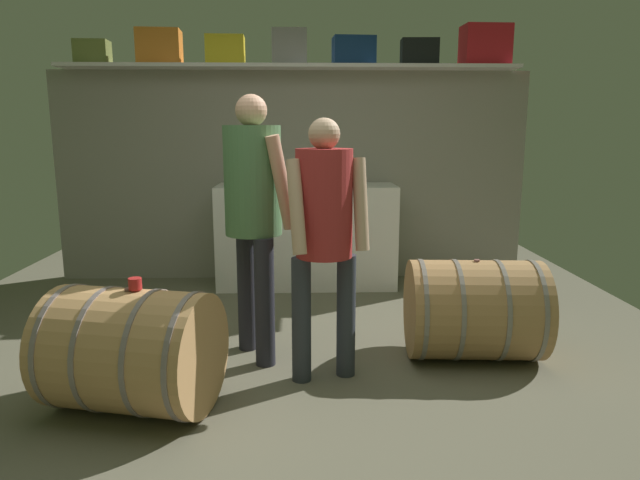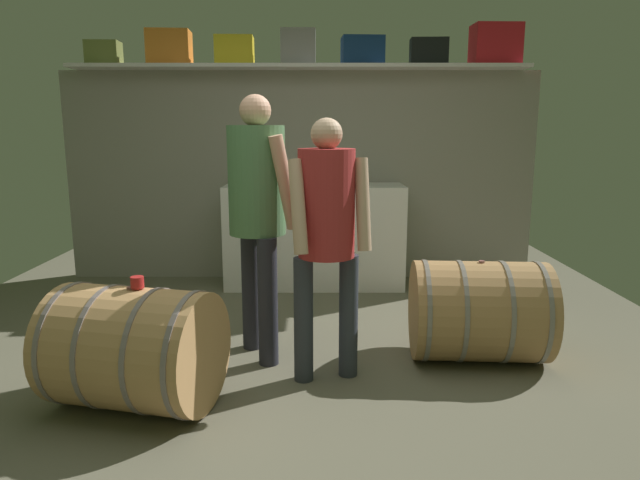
% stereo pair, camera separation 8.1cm
% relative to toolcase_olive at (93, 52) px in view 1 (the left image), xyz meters
% --- Properties ---
extents(ground_plane, '(5.69, 8.33, 0.02)m').
position_rel_toolcase_olive_xyz_m(ground_plane, '(1.77, -1.77, -2.13)').
color(ground_plane, '#64604D').
extents(back_wall_panel, '(4.49, 0.10, 1.98)m').
position_rel_toolcase_olive_xyz_m(back_wall_panel, '(1.77, 0.15, -1.13)').
color(back_wall_panel, gray).
rests_on(back_wall_panel, ground).
extents(high_shelf_board, '(4.13, 0.40, 0.03)m').
position_rel_toolcase_olive_xyz_m(high_shelf_board, '(1.77, 0.00, -0.12)').
color(high_shelf_board, silver).
rests_on(high_shelf_board, back_wall_panel).
extents(toolcase_olive, '(0.30, 0.23, 0.21)m').
position_rel_toolcase_olive_xyz_m(toolcase_olive, '(0.00, 0.00, 0.00)').
color(toolcase_olive, olive).
rests_on(toolcase_olive, high_shelf_board).
extents(toolcase_orange, '(0.40, 0.30, 0.30)m').
position_rel_toolcase_olive_xyz_m(toolcase_orange, '(0.60, 0.00, 0.05)').
color(toolcase_orange, orange).
rests_on(toolcase_orange, high_shelf_board).
extents(toolcase_yellow, '(0.35, 0.27, 0.25)m').
position_rel_toolcase_olive_xyz_m(toolcase_yellow, '(1.19, 0.00, 0.02)').
color(toolcase_yellow, yellow).
rests_on(toolcase_yellow, high_shelf_board).
extents(toolcase_grey, '(0.31, 0.25, 0.31)m').
position_rel_toolcase_olive_xyz_m(toolcase_grey, '(1.77, 0.00, 0.05)').
color(toolcase_grey, gray).
rests_on(toolcase_grey, high_shelf_board).
extents(toolcase_navy, '(0.39, 0.28, 0.25)m').
position_rel_toolcase_olive_xyz_m(toolcase_navy, '(2.35, 0.00, 0.02)').
color(toolcase_navy, navy).
rests_on(toolcase_navy, high_shelf_board).
extents(toolcase_black, '(0.34, 0.21, 0.23)m').
position_rel_toolcase_olive_xyz_m(toolcase_black, '(2.95, 0.00, 0.01)').
color(toolcase_black, black).
rests_on(toolcase_black, high_shelf_board).
extents(toolcase_red, '(0.43, 0.29, 0.36)m').
position_rel_toolcase_olive_xyz_m(toolcase_red, '(3.55, 0.00, 0.07)').
color(toolcase_red, red).
rests_on(toolcase_red, high_shelf_board).
extents(work_cabinet, '(1.63, 0.55, 0.94)m').
position_rel_toolcase_olive_xyz_m(work_cabinet, '(1.91, -0.18, -1.65)').
color(work_cabinet, white).
rests_on(work_cabinet, ground).
extents(wine_bottle_dark, '(0.07, 0.07, 0.28)m').
position_rel_toolcase_olive_xyz_m(wine_bottle_dark, '(1.31, -0.24, -1.05)').
color(wine_bottle_dark, black).
rests_on(wine_bottle_dark, work_cabinet).
extents(wine_glass, '(0.07, 0.07, 0.12)m').
position_rel_toolcase_olive_xyz_m(wine_glass, '(2.10, -0.34, -1.09)').
color(wine_glass, white).
rests_on(wine_glass, work_cabinet).
extents(red_funnel, '(0.11, 0.11, 0.10)m').
position_rel_toolcase_olive_xyz_m(red_funnel, '(1.40, -0.12, -1.13)').
color(red_funnel, red).
rests_on(red_funnel, work_cabinet).
extents(wine_barrel_near, '(0.94, 0.81, 0.65)m').
position_rel_toolcase_olive_xyz_m(wine_barrel_near, '(0.99, -2.57, -1.80)').
color(wine_barrel_near, tan).
rests_on(wine_barrel_near, ground).
extents(wine_barrel_far, '(0.86, 0.68, 0.65)m').
position_rel_toolcase_olive_xyz_m(wine_barrel_far, '(2.96, -1.94, -1.80)').
color(wine_barrel_far, '#AA7D4C').
rests_on(wine_barrel_far, ground).
extents(tasting_cup, '(0.07, 0.07, 0.06)m').
position_rel_toolcase_olive_xyz_m(tasting_cup, '(1.03, -2.57, -1.44)').
color(tasting_cup, red).
rests_on(tasting_cup, wine_barrel_near).
extents(winemaker_pouring, '(0.46, 0.52, 1.65)m').
position_rel_toolcase_olive_xyz_m(winemaker_pouring, '(1.58, -1.88, -1.11)').
color(winemaker_pouring, '#262630').
rests_on(winemaker_pouring, ground).
extents(visitor_tasting, '(0.48, 0.41, 1.51)m').
position_rel_toolcase_olive_xyz_m(visitor_tasting, '(2.00, -2.22, -1.19)').
color(visitor_tasting, '#2F333E').
rests_on(visitor_tasting, ground).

